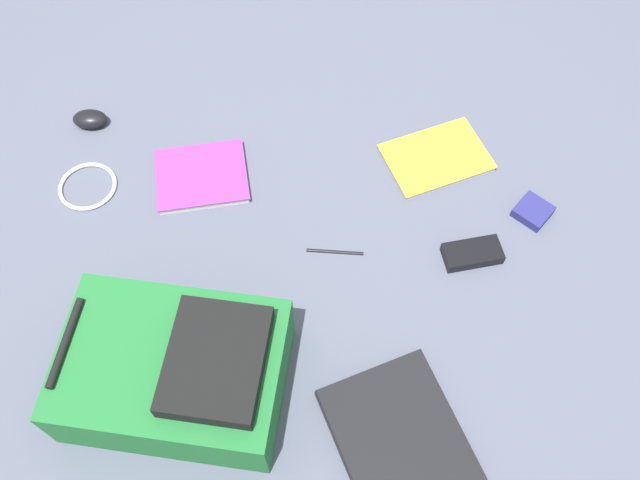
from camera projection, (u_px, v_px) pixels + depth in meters
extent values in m
plane|color=#4C5160|center=(315.00, 263.00, 1.63)|extent=(3.93, 3.93, 0.00)
cube|color=#1E662D|center=(175.00, 371.00, 1.41)|extent=(0.42, 0.51, 0.16)
cube|color=black|center=(216.00, 360.00, 1.32)|extent=(0.28, 0.24, 0.04)
cylinder|color=black|center=(65.00, 342.00, 1.35)|extent=(0.19, 0.06, 0.02)
cube|color=black|center=(398.00, 436.00, 1.41)|extent=(0.36, 0.33, 0.02)
cube|color=black|center=(399.00, 434.00, 1.40)|extent=(0.36, 0.32, 0.01)
cube|color=silver|center=(202.00, 177.00, 1.75)|extent=(0.20, 0.24, 0.02)
cube|color=purple|center=(201.00, 174.00, 1.74)|extent=(0.21, 0.24, 0.00)
cube|color=silver|center=(436.00, 158.00, 1.78)|extent=(0.24, 0.29, 0.01)
cube|color=yellow|center=(437.00, 156.00, 1.78)|extent=(0.25, 0.30, 0.00)
ellipsoid|color=black|center=(90.00, 119.00, 1.83)|extent=(0.07, 0.10, 0.04)
torus|color=silver|center=(88.00, 186.00, 1.74)|extent=(0.15, 0.15, 0.01)
cube|color=black|center=(472.00, 254.00, 1.63)|extent=(0.08, 0.14, 0.03)
cylinder|color=black|center=(335.00, 251.00, 1.64)|extent=(0.03, 0.14, 0.01)
cube|color=navy|center=(533.00, 211.00, 1.69)|extent=(0.11, 0.11, 0.03)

